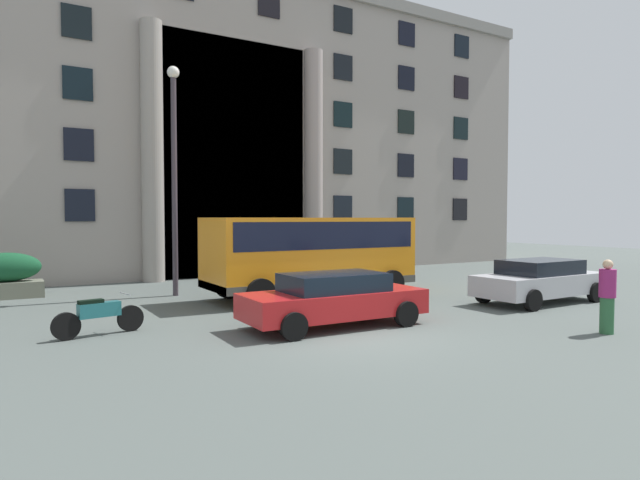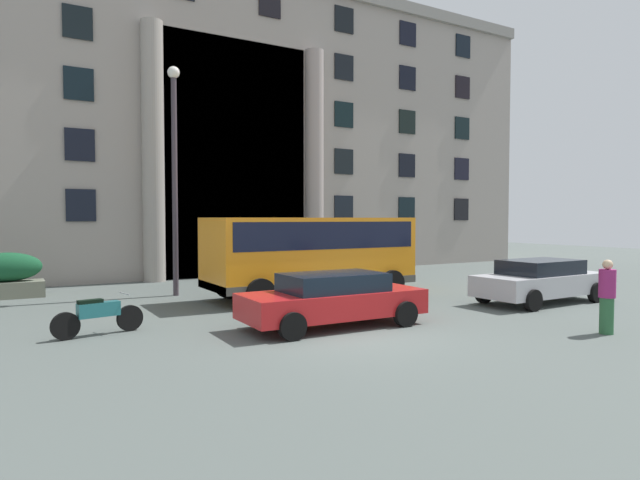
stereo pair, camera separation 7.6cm
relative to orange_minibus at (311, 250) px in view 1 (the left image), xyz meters
name	(u,v)px [view 1 (the left image)]	position (x,y,z in m)	size (l,w,h in m)	color
ground_plane	(355,339)	(-2.00, -5.50, -1.64)	(80.00, 64.00, 0.12)	#525A56
office_building_facade	(156,128)	(-1.99, 11.97, 5.49)	(40.56, 9.69, 14.15)	gray
orange_minibus	(311,250)	(0.00, 0.00, 0.00)	(6.76, 2.75, 2.63)	orange
bus_stop_sign	(403,246)	(5.23, 1.66, -0.09)	(0.44, 0.08, 2.40)	#929D18
hedge_planter_entrance_left	(313,264)	(3.01, 5.11, -1.00)	(1.93, 0.95, 1.20)	slate
hedge_planter_east	(6,276)	(-8.60, 5.00, -0.86)	(2.18, 1.00, 1.49)	#6A6C5B
parked_coupe_end	(540,280)	(5.60, -4.49, -0.89)	(4.50, 2.02, 1.33)	#B6B5BA
parked_sedan_second	(334,299)	(-1.85, -4.35, -0.90)	(4.50, 1.99, 1.29)	red
scooter_by_planter	(97,315)	(-6.90, -2.53, -1.13)	(1.99, 0.65, 0.89)	black
pedestrian_woman_dark_dress	(607,296)	(3.06, -8.16, -0.74)	(0.36, 0.36, 1.68)	#2D623A
lamppost_plaza_centre	(174,163)	(-3.68, 2.76, 2.87)	(0.40, 0.40, 7.65)	#3C333C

